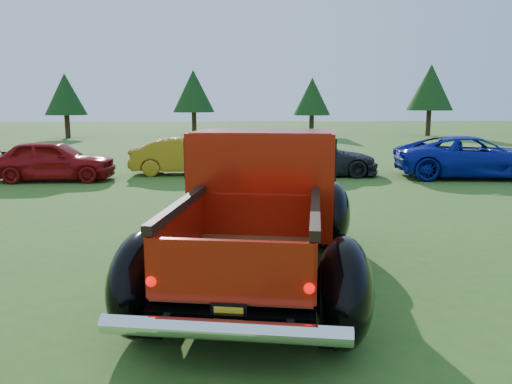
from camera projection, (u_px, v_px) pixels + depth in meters
name	position (u px, v px, depth m)	size (l,w,h in m)	color
ground	(282.00, 253.00, 8.49)	(120.00, 120.00, 0.00)	#2D621C
tree_west	(65.00, 94.00, 35.56)	(2.94, 2.94, 4.60)	#332114
tree_mid_left	(193.00, 91.00, 38.11)	(3.20, 3.20, 5.00)	#332114
tree_mid_right	(312.00, 97.00, 37.85)	(2.82, 2.82, 4.40)	#332114
tree_east	(430.00, 88.00, 37.87)	(3.46, 3.46, 5.40)	#332114
pickup_truck	(263.00, 206.00, 7.48)	(3.59, 6.05, 2.13)	black
show_car_red	(53.00, 160.00, 16.32)	(1.59, 3.96, 1.35)	maroon
show_car_yellow	(186.00, 156.00, 17.80)	(1.36, 3.91, 1.29)	#AA7516
show_car_grey	(315.00, 157.00, 17.58)	(1.78, 4.38, 1.27)	black
show_car_blue	(472.00, 157.00, 16.99)	(2.35, 5.09, 1.41)	#0D1A93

